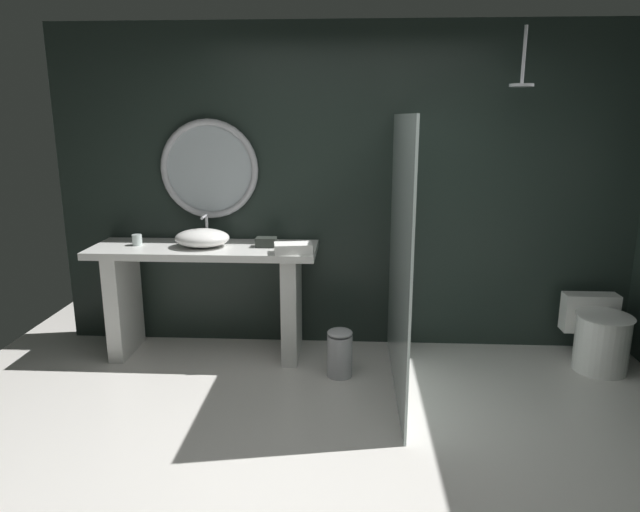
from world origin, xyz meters
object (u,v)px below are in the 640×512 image
at_px(waste_bin, 340,352).
at_px(folded_hand_towel, 293,248).
at_px(tissue_box, 266,242).
at_px(round_wall_mirror, 209,169).
at_px(rain_shower_head, 522,77).
at_px(vessel_sink, 202,238).
at_px(toilet, 599,335).
at_px(tumbler_cup, 137,240).

distance_m(waste_bin, folded_hand_towel, 0.84).
relative_size(tissue_box, folded_hand_towel, 0.57).
distance_m(round_wall_mirror, waste_bin, 1.79).
bearing_deg(rain_shower_head, tissue_box, 179.88).
bearing_deg(tissue_box, waste_bin, -32.16).
relative_size(vessel_sink, waste_bin, 1.15).
distance_m(vessel_sink, folded_hand_towel, 0.75).
height_order(toilet, waste_bin, toilet).
relative_size(round_wall_mirror, waste_bin, 2.16).
bearing_deg(toilet, waste_bin, -172.35).
distance_m(rain_shower_head, folded_hand_towel, 2.04).
height_order(vessel_sink, waste_bin, vessel_sink).
bearing_deg(folded_hand_towel, rain_shower_head, 6.93).
height_order(vessel_sink, toilet, vessel_sink).
distance_m(vessel_sink, waste_bin, 1.38).
relative_size(round_wall_mirror, rain_shower_head, 1.93).
bearing_deg(tumbler_cup, toilet, -1.58).
distance_m(vessel_sink, tissue_box, 0.50).
xyz_separation_m(round_wall_mirror, toilet, (3.05, -0.36, -1.21)).
xyz_separation_m(toilet, waste_bin, (-1.98, -0.27, -0.07)).
bearing_deg(waste_bin, rain_shower_head, 16.01).
bearing_deg(round_wall_mirror, rain_shower_head, -6.47).
height_order(round_wall_mirror, toilet, round_wall_mirror).
bearing_deg(round_wall_mirror, tissue_box, -28.21).
height_order(tumbler_cup, folded_hand_towel, tumbler_cup).
relative_size(tumbler_cup, folded_hand_towel, 0.31).
relative_size(vessel_sink, toilet, 0.74).
xyz_separation_m(tissue_box, toilet, (2.56, -0.10, -0.68)).
distance_m(tumbler_cup, round_wall_mirror, 0.80).
distance_m(tissue_box, round_wall_mirror, 0.77).
bearing_deg(folded_hand_towel, tumbler_cup, 171.03).
bearing_deg(tumbler_cup, waste_bin, -12.78).
xyz_separation_m(round_wall_mirror, waste_bin, (1.07, -0.63, -1.28)).
distance_m(rain_shower_head, waste_bin, 2.37).
distance_m(tumbler_cup, folded_hand_towel, 1.27).
height_order(tissue_box, round_wall_mirror, round_wall_mirror).
xyz_separation_m(round_wall_mirror, folded_hand_towel, (0.72, -0.46, -0.54)).
relative_size(vessel_sink, rain_shower_head, 1.03).
xyz_separation_m(vessel_sink, folded_hand_towel, (0.73, -0.17, -0.03)).
xyz_separation_m(tissue_box, round_wall_mirror, (-0.49, 0.26, 0.54)).
bearing_deg(rain_shower_head, tumbler_cup, 179.99).
height_order(tissue_box, waste_bin, tissue_box).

